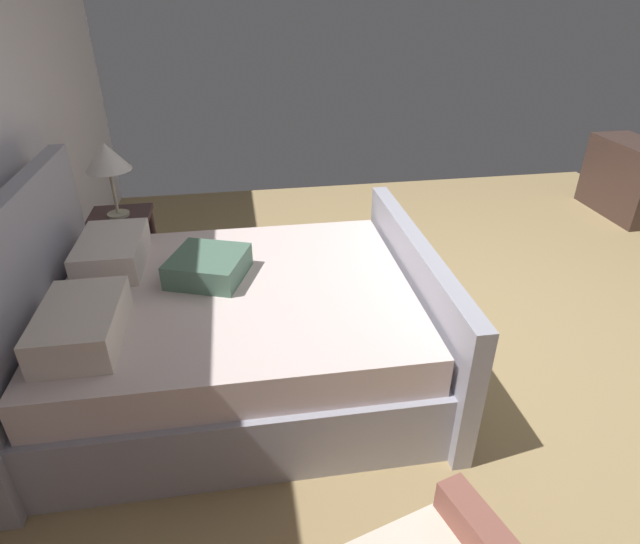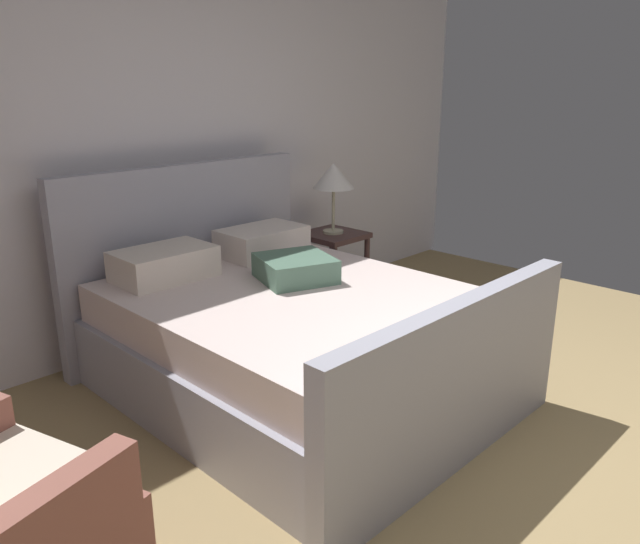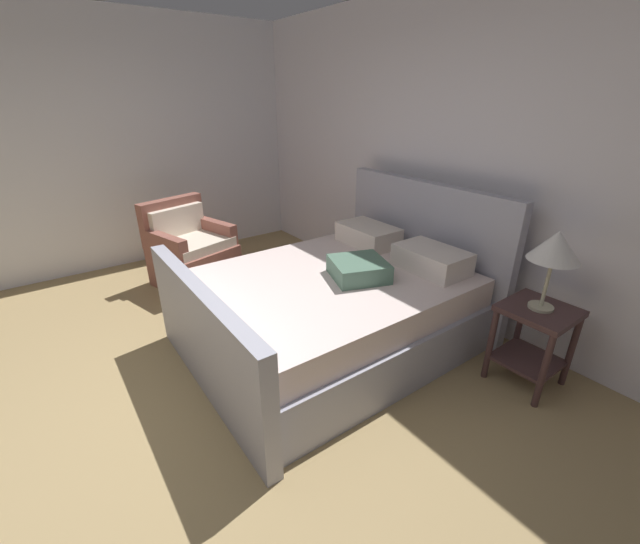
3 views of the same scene
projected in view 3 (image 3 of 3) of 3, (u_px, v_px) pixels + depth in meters
name	position (u px, v px, depth m)	size (l,w,h in m)	color
ground_plane	(148.00, 442.00, 2.42)	(6.05, 5.57, 0.02)	tan
wall_back	(467.00, 163.00, 3.39)	(6.17, 0.12, 2.76)	white
wall_side_left	(42.00, 151.00, 4.12)	(0.12, 5.69, 2.76)	white
bed	(336.00, 304.00, 3.25)	(1.81, 2.21, 1.23)	#A2A1B0
nightstand_right	(534.00, 333.00, 2.76)	(0.44, 0.44, 0.60)	#462E2D
table_lamp_right	(556.00, 248.00, 2.51)	(0.32, 0.32, 0.54)	#B7B293
armchair	(191.00, 252.00, 4.33)	(0.90, 0.89, 0.90)	#905447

